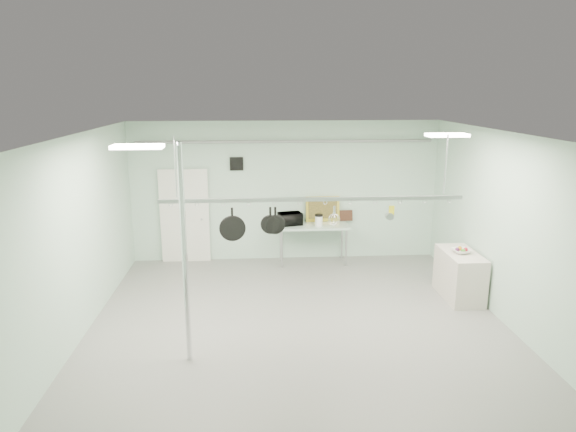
{
  "coord_description": "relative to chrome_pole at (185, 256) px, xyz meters",
  "views": [
    {
      "loc": [
        -0.71,
        -7.52,
        3.88
      ],
      "look_at": [
        -0.14,
        1.0,
        1.76
      ],
      "focal_mm": 32.0,
      "sensor_mm": 36.0,
      "label": 1
    }
  ],
  "objects": [
    {
      "name": "microwave",
      "position": [
        1.78,
        4.22,
        -0.55
      ],
      "size": [
        0.58,
        0.46,
        0.28
      ],
      "primitive_type": "imported",
      "rotation": [
        0.0,
        0.0,
        3.39
      ],
      "color": "black",
      "rests_on": "prep_table"
    },
    {
      "name": "side_cabinet",
      "position": [
        4.85,
        2.0,
        -1.15
      ],
      "size": [
        0.6,
        1.2,
        0.9
      ],
      "primitive_type": "cube",
      "color": "beige",
      "rests_on": "floor"
    },
    {
      "name": "right_wall",
      "position": [
        5.19,
        0.6,
        0.0
      ],
      "size": [
        0.02,
        8.0,
        3.2
      ],
      "primitive_type": "cube",
      "color": "#A8CAB6",
      "rests_on": "floor"
    },
    {
      "name": "wall_vent",
      "position": [
        0.6,
        4.57,
        0.65
      ],
      "size": [
        0.3,
        0.04,
        0.3
      ],
      "primitive_type": "cube",
      "color": "black",
      "rests_on": "back_wall"
    },
    {
      "name": "pot_rack",
      "position": [
        1.9,
        0.9,
        0.63
      ],
      "size": [
        4.8,
        0.06,
        1.0
      ],
      "color": "#B7B7BC",
      "rests_on": "ceiling"
    },
    {
      "name": "saucepan",
      "position": [
        3.14,
        0.9,
        0.37
      ],
      "size": [
        0.14,
        0.12,
        0.23
      ],
      "primitive_type": null,
      "rotation": [
        0.0,
        0.0,
        0.42
      ],
      "color": "silver",
      "rests_on": "pot_rack"
    },
    {
      "name": "floor",
      "position": [
        1.7,
        0.6,
        -1.6
      ],
      "size": [
        8.0,
        8.0,
        0.0
      ],
      "primitive_type": "plane",
      "color": "gray",
      "rests_on": "ground"
    },
    {
      "name": "ceiling",
      "position": [
        1.7,
        0.6,
        1.59
      ],
      "size": [
        7.0,
        8.0,
        0.02
      ],
      "primitive_type": "cube",
      "color": "silver",
      "rests_on": "back_wall"
    },
    {
      "name": "painting_large",
      "position": [
        2.56,
        4.5,
        -0.41
      ],
      "size": [
        0.79,
        0.17,
        0.58
      ],
      "primitive_type": "cube",
      "rotation": [
        -0.14,
        0.0,
        0.05
      ],
      "color": "gold",
      "rests_on": "prep_table"
    },
    {
      "name": "chrome_pole",
      "position": [
        0.0,
        0.0,
        0.0
      ],
      "size": [
        0.08,
        0.08,
        3.2
      ],
      "primitive_type": "cylinder",
      "color": "silver",
      "rests_on": "floor"
    },
    {
      "name": "conduit_pipe",
      "position": [
        1.7,
        4.5,
        1.15
      ],
      "size": [
        6.6,
        0.07,
        0.07
      ],
      "primitive_type": "cylinder",
      "rotation": [
        0.0,
        1.57,
        0.0
      ],
      "color": "gray",
      "rests_on": "back_wall"
    },
    {
      "name": "fruit_cluster",
      "position": [
        4.83,
        1.97,
        -0.62
      ],
      "size": [
        0.24,
        0.24,
        0.09
      ],
      "primitive_type": null,
      "color": "maroon",
      "rests_on": "fruit_bowl"
    },
    {
      "name": "skillet_right",
      "position": [
        1.31,
        0.9,
        0.27
      ],
      "size": [
        0.32,
        0.09,
        0.42
      ],
      "primitive_type": null,
      "rotation": [
        0.0,
        0.0,
        0.09
      ],
      "color": "black",
      "rests_on": "pot_rack"
    },
    {
      "name": "fruit_bowl",
      "position": [
        4.83,
        1.97,
        -0.66
      ],
      "size": [
        0.37,
        0.37,
        0.08
      ],
      "primitive_type": "imported",
      "rotation": [
        0.0,
        0.0,
        0.12
      ],
      "color": "white",
      "rests_on": "side_cabinet"
    },
    {
      "name": "whisk",
      "position": [
        2.25,
        0.9,
        0.32
      ],
      "size": [
        0.24,
        0.24,
        0.33
      ],
      "primitive_type": null,
      "rotation": [
        0.0,
        0.0,
        0.39
      ],
      "color": "silver",
      "rests_on": "pot_rack"
    },
    {
      "name": "coffee_canister",
      "position": [
        2.42,
        4.09,
        -0.58
      ],
      "size": [
        0.21,
        0.21,
        0.23
      ],
      "primitive_type": "cylinder",
      "rotation": [
        0.0,
        0.0,
        -0.34
      ],
      "color": "white",
      "rests_on": "prep_table"
    },
    {
      "name": "light_panel_left",
      "position": [
        -0.5,
        -0.2,
        1.56
      ],
      "size": [
        0.65,
        0.3,
        0.05
      ],
      "primitive_type": "cube",
      "color": "white",
      "rests_on": "ceiling"
    },
    {
      "name": "skillet_left",
      "position": [
        0.64,
        0.9,
        0.21
      ],
      "size": [
        0.41,
        0.08,
        0.55
      ],
      "primitive_type": null,
      "rotation": [
        0.0,
        0.0,
        0.06
      ],
      "color": "black",
      "rests_on": "pot_rack"
    },
    {
      "name": "grater",
      "position": [
        3.17,
        0.9,
        0.38
      ],
      "size": [
        0.09,
        0.02,
        0.21
      ],
      "primitive_type": null,
      "rotation": [
        0.0,
        0.0,
        -0.02
      ],
      "color": "orange",
      "rests_on": "pot_rack"
    },
    {
      "name": "door",
      "position": [
        -0.6,
        4.54,
        -0.55
      ],
      "size": [
        1.1,
        0.1,
        2.2
      ],
      "primitive_type": "cube",
      "color": "silver",
      "rests_on": "floor"
    },
    {
      "name": "painting_small",
      "position": [
        3.11,
        4.5,
        -0.57
      ],
      "size": [
        0.3,
        0.1,
        0.25
      ],
      "primitive_type": "cube",
      "rotation": [
        -0.17,
        0.0,
        0.05
      ],
      "color": "#371E13",
      "rests_on": "prep_table"
    },
    {
      "name": "skillet_mid",
      "position": [
        1.23,
        0.9,
        0.27
      ],
      "size": [
        0.31,
        0.1,
        0.43
      ],
      "primitive_type": null,
      "rotation": [
        0.0,
        0.0,
        -0.12
      ],
      "color": "black",
      "rests_on": "pot_rack"
    },
    {
      "name": "back_wall",
      "position": [
        1.7,
        4.59,
        0.0
      ],
      "size": [
        7.0,
        0.02,
        3.2
      ],
      "primitive_type": "cube",
      "color": "#A8CAB6",
      "rests_on": "floor"
    },
    {
      "name": "prep_table",
      "position": [
        2.3,
        4.2,
        -0.77
      ],
      "size": [
        1.6,
        0.7,
        0.91
      ],
      "color": "#B0CFBF",
      "rests_on": "floor"
    },
    {
      "name": "light_panel_right",
      "position": [
        4.1,
        1.2,
        1.56
      ],
      "size": [
        0.65,
        0.3,
        0.05
      ],
      "primitive_type": "cube",
      "color": "white",
      "rests_on": "ceiling"
    }
  ]
}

